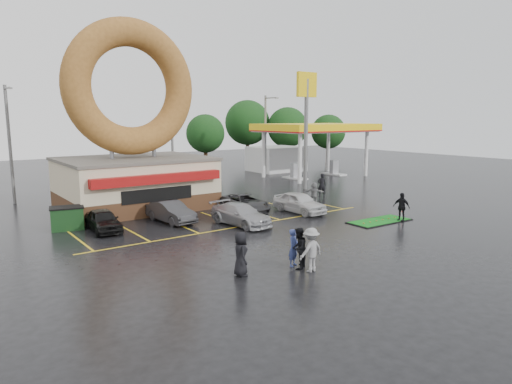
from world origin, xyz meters
TOP-DOWN VIEW (x-y plane):
  - ground at (0.00, 0.00)m, footprint 120.00×120.00m
  - donut_shop at (-3.00, 12.97)m, footprint 10.20×8.70m
  - gas_station at (20.00, 20.94)m, footprint 12.30×13.65m
  - shell_sign at (13.00, 12.00)m, footprint 2.20×0.36m
  - streetlight_left at (-10.00, 19.92)m, footprint 0.40×2.21m
  - streetlight_mid at (4.00, 20.92)m, footprint 0.40×2.21m
  - streetlight_right at (16.00, 21.92)m, footprint 0.40×2.21m
  - tree_far_a at (26.00, 30.00)m, footprint 5.60×5.60m
  - tree_far_b at (32.00, 28.00)m, footprint 4.90×4.90m
  - tree_far_c at (22.00, 34.00)m, footprint 6.30×6.30m
  - tree_far_d at (14.00, 32.00)m, footprint 4.90×4.90m
  - car_black at (-7.25, 7.24)m, footprint 1.75×3.87m
  - car_dgrey at (-3.04, 6.99)m, footprint 1.84×4.21m
  - car_silver at (0.14, 3.76)m, footprint 2.35×4.70m
  - car_grey at (2.64, 6.88)m, footprint 2.55×4.71m
  - car_white at (5.49, 4.34)m, footprint 1.80×4.31m
  - person_blue at (-2.43, -4.17)m, footprint 0.73×0.62m
  - person_blackjkt at (-2.49, -4.59)m, footprint 1.13×1.08m
  - person_hoodie at (-2.32, -5.19)m, footprint 1.30×0.82m
  - person_bystander at (-5.06, -3.82)m, footprint 0.85×1.06m
  - person_cameraman at (9.00, -1.51)m, footprint 0.69×1.16m
  - person_walker_near at (8.73, 6.28)m, footprint 1.36×1.52m
  - person_walker_far at (11.31, 8.07)m, footprint 0.86×0.82m
  - dumpster at (-8.85, 8.89)m, footprint 2.02×1.57m
  - putting_green at (7.83, -0.76)m, footprint 4.39×2.00m

SIDE VIEW (x-z plane):
  - ground at x=0.00m, z-range 0.00..0.00m
  - putting_green at x=7.83m, z-range -0.24..0.31m
  - car_grey at x=2.64m, z-range 0.00..1.26m
  - car_black at x=-7.25m, z-range 0.00..1.29m
  - dumpster at x=-8.85m, z-range 0.00..1.30m
  - car_silver at x=0.14m, z-range 0.00..1.31m
  - car_dgrey at x=-3.04m, z-range 0.00..1.34m
  - car_white at x=5.49m, z-range 0.00..1.46m
  - person_walker_near at x=8.73m, z-range 0.00..1.68m
  - person_blue at x=-2.43m, z-range 0.00..1.69m
  - person_blackjkt at x=-2.49m, z-range 0.00..1.85m
  - person_cameraman at x=9.00m, z-range 0.00..1.86m
  - person_bystander at x=-5.06m, z-range 0.00..1.88m
  - person_hoodie at x=-2.32m, z-range 0.00..1.93m
  - person_walker_far at x=11.31m, z-range 0.00..1.98m
  - gas_station at x=20.00m, z-range 0.75..6.65m
  - donut_shop at x=-3.00m, z-range -2.29..11.21m
  - tree_far_b at x=32.00m, z-range 1.03..8.03m
  - tree_far_d at x=14.00m, z-range 1.03..8.03m
  - streetlight_left at x=-10.00m, z-range 0.28..9.28m
  - streetlight_mid at x=4.00m, z-range 0.28..9.28m
  - streetlight_right at x=16.00m, z-range 0.28..9.28m
  - tree_far_a at x=26.00m, z-range 1.18..9.18m
  - tree_far_c at x=22.00m, z-range 1.34..10.34m
  - shell_sign at x=13.00m, z-range 2.08..12.68m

